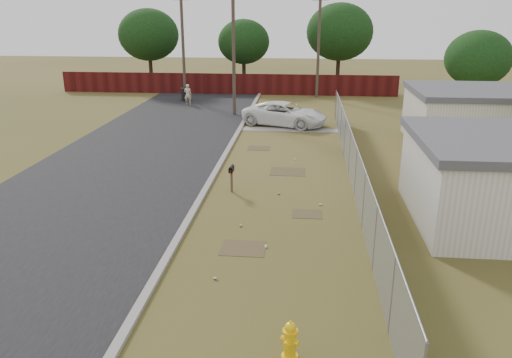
# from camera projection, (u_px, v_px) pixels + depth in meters

# --- Properties ---
(ground) EXTENTS (120.00, 120.00, 0.00)m
(ground) POSITION_uv_depth(u_px,v_px,m) (277.00, 194.00, 20.36)
(ground) COLOR brown
(ground) RESTS_ON ground
(street) EXTENTS (15.10, 60.00, 0.12)m
(street) POSITION_uv_depth(u_px,v_px,m) (168.00, 141.00, 28.57)
(street) COLOR black
(street) RESTS_ON ground
(chainlink_fence) EXTENTS (0.10, 27.06, 2.02)m
(chainlink_fence) POSITION_uv_depth(u_px,v_px,m) (354.00, 170.00, 20.78)
(chainlink_fence) COLOR gray
(chainlink_fence) RESTS_ON ground
(privacy_fence) EXTENTS (30.00, 0.12, 1.80)m
(privacy_fence) POSITION_uv_depth(u_px,v_px,m) (226.00, 84.00, 44.18)
(privacy_fence) COLOR #49110F
(privacy_fence) RESTS_ON ground
(utility_poles) EXTENTS (12.60, 8.24, 9.00)m
(utility_poles) POSITION_uv_depth(u_px,v_px,m) (246.00, 43.00, 38.66)
(utility_poles) COLOR brown
(utility_poles) RESTS_ON ground
(houses) EXTENTS (9.30, 17.24, 3.10)m
(houses) POSITION_uv_depth(u_px,v_px,m) (502.00, 143.00, 21.92)
(houses) COLOR silver
(houses) RESTS_ON ground
(horizon_trees) EXTENTS (33.32, 31.94, 7.78)m
(horizon_trees) POSITION_uv_depth(u_px,v_px,m) (305.00, 42.00, 40.99)
(horizon_trees) COLOR #2D2214
(horizon_trees) RESTS_ON ground
(fire_hydrant) EXTENTS (0.49, 0.49, 0.93)m
(fire_hydrant) POSITION_uv_depth(u_px,v_px,m) (290.00, 341.00, 10.64)
(fire_hydrant) COLOR yellow
(fire_hydrant) RESTS_ON ground
(mailbox) EXTENTS (0.19, 0.49, 1.13)m
(mailbox) POSITION_uv_depth(u_px,v_px,m) (231.00, 171.00, 20.33)
(mailbox) COLOR brown
(mailbox) RESTS_ON ground
(pickup_truck) EXTENTS (5.91, 4.11, 1.50)m
(pickup_truck) POSITION_uv_depth(u_px,v_px,m) (285.00, 114.00, 32.21)
(pickup_truck) COLOR white
(pickup_truck) RESTS_ON ground
(pedestrian) EXTENTS (0.62, 0.43, 1.63)m
(pedestrian) POSITION_uv_depth(u_px,v_px,m) (188.00, 94.00, 39.17)
(pedestrian) COLOR beige
(pedestrian) RESTS_ON ground
(trash_bin) EXTENTS (0.92, 0.89, 1.05)m
(trash_bin) POSITION_uv_depth(u_px,v_px,m) (185.00, 94.00, 40.99)
(trash_bin) COLOR black
(trash_bin) RESTS_ON ground
(scattered_litter) EXTENTS (3.17, 12.03, 0.07)m
(scattered_litter) POSITION_uv_depth(u_px,v_px,m) (274.00, 211.00, 18.57)
(scattered_litter) COLOR silver
(scattered_litter) RESTS_ON ground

